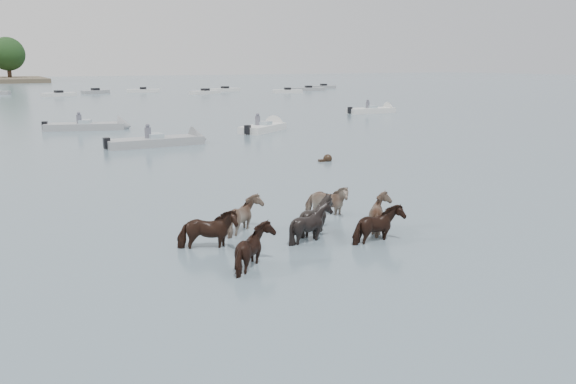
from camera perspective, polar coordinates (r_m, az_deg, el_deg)
name	(u,v)px	position (r m, az deg, el deg)	size (l,w,h in m)	color
ground	(273,278)	(13.01, -1.50, -8.62)	(400.00, 400.00, 0.00)	#4D626F
pony_herd	(304,225)	(15.73, 1.65, -3.30)	(6.60, 4.86, 1.34)	black
swimming_pony	(327,159)	(28.13, 3.93, 3.32)	(0.72, 0.44, 0.44)	black
motorboat_b	(168,141)	(34.40, -11.92, 5.04)	(6.18, 1.75, 1.92)	gray
motorboat_c	(97,126)	(43.72, -18.64, 6.27)	(6.20, 3.39, 1.92)	gray
motorboat_d	(268,127)	(40.89, -2.05, 6.52)	(4.74, 3.99, 1.92)	silver
motorboat_e	(377,110)	(56.16, 8.97, 8.12)	(5.38, 1.85, 1.92)	silver
distant_flotilla	(26,96)	(87.25, -24.87, 8.77)	(103.56, 27.20, 0.93)	silver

